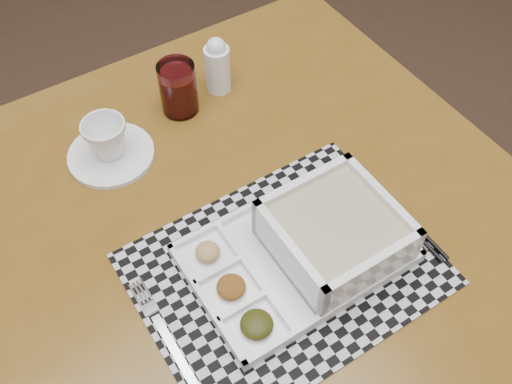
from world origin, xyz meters
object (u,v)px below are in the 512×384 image
Objects in this scene: dining_table at (245,240)px; serving_tray at (322,241)px; juice_glass at (178,90)px; cup at (106,139)px; creamer_bottle at (217,65)px.

serving_tray is at bearing -66.08° from dining_table.
juice_glass is (-0.02, 0.40, 0.01)m from serving_tray.
dining_table is 0.17m from serving_tray.
creamer_bottle is at bearing 23.08° from cup.
creamer_bottle is (0.09, 0.01, 0.01)m from juice_glass.
cup is at bearing -169.73° from creamer_bottle.
serving_tray is at bearing -87.29° from juice_glass.
juice_glass is 0.88× the size of creamer_bottle.
dining_table is 12.44× the size of cup.
juice_glass is at bearing 82.27° from dining_table.
juice_glass reaches higher than cup.
juice_glass reaches higher than dining_table.
serving_tray is 4.29× the size of cup.
juice_glass reaches higher than serving_tray.
creamer_bottle reaches higher than cup.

